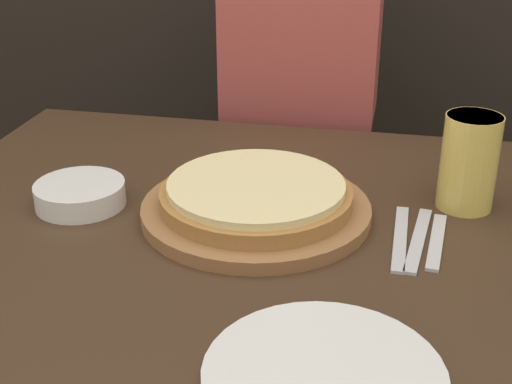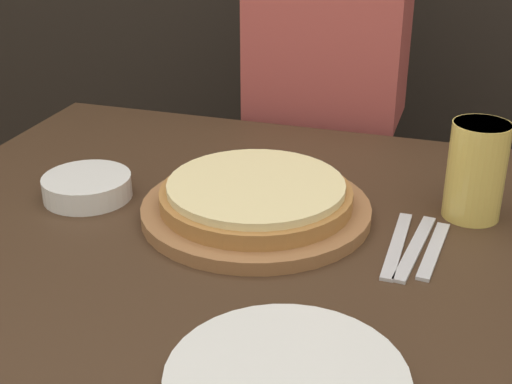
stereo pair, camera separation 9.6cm
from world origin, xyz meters
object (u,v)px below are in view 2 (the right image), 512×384
(dinner_knife, at_px, (415,248))
(dinner_plate, at_px, (287,381))
(pizza_on_board, at_px, (256,201))
(diner_person, at_px, (324,137))
(fork, at_px, (397,245))
(side_bowl, at_px, (87,187))
(beer_glass, at_px, (477,167))
(spoon, at_px, (434,250))

(dinner_knife, bearing_deg, dinner_plate, -105.98)
(pizza_on_board, xyz_separation_m, dinner_plate, (0.15, -0.36, -0.02))
(pizza_on_board, distance_m, dinner_knife, 0.24)
(dinner_plate, height_order, diner_person, diner_person)
(dinner_plate, relative_size, dinner_knife, 1.31)
(fork, xyz_separation_m, diner_person, (-0.23, 0.58, -0.08))
(side_bowl, bearing_deg, fork, -1.35)
(beer_glass, height_order, diner_person, diner_person)
(side_bowl, relative_size, fork, 0.73)
(pizza_on_board, bearing_deg, side_bowl, -176.26)
(beer_glass, xyz_separation_m, dinner_knife, (-0.07, -0.13, -0.08))
(dinner_plate, bearing_deg, side_bowl, 141.07)
(fork, relative_size, diner_person, 0.14)
(spoon, bearing_deg, dinner_plate, -109.93)
(pizza_on_board, distance_m, spoon, 0.27)
(beer_glass, relative_size, fork, 0.77)
(beer_glass, bearing_deg, side_bowl, -168.66)
(fork, xyz_separation_m, dinner_knife, (0.02, 0.00, 0.00))
(beer_glass, distance_m, diner_person, 0.58)
(diner_person, bearing_deg, dinner_plate, -79.92)
(pizza_on_board, height_order, diner_person, diner_person)
(dinner_plate, bearing_deg, dinner_knife, 74.02)
(pizza_on_board, bearing_deg, dinner_knife, -7.00)
(pizza_on_board, xyz_separation_m, fork, (0.22, -0.03, -0.02))
(side_bowl, bearing_deg, dinner_knife, -1.28)
(side_bowl, bearing_deg, dinner_plate, -38.93)
(dinner_plate, bearing_deg, fork, 78.12)
(dinner_knife, height_order, diner_person, diner_person)
(beer_glass, relative_size, diner_person, 0.11)
(beer_glass, distance_m, spoon, 0.16)
(fork, bearing_deg, beer_glass, 54.16)
(pizza_on_board, relative_size, spoon, 2.10)
(pizza_on_board, xyz_separation_m, diner_person, (-0.02, 0.55, -0.10))
(dinner_knife, distance_m, diner_person, 0.64)
(pizza_on_board, relative_size, fork, 1.80)
(beer_glass, xyz_separation_m, dinner_plate, (-0.16, -0.46, -0.07))
(fork, relative_size, dinner_knife, 1.00)
(diner_person, bearing_deg, pizza_on_board, -88.42)
(fork, bearing_deg, dinner_knife, 0.00)
(pizza_on_board, height_order, spoon, pizza_on_board)
(dinner_plate, xyz_separation_m, fork, (0.07, 0.33, -0.01))
(dinner_knife, xyz_separation_m, diner_person, (-0.26, 0.58, -0.08))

